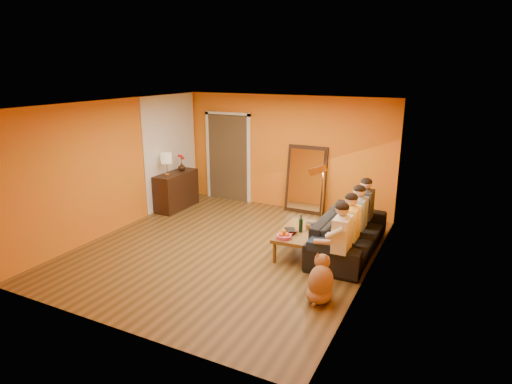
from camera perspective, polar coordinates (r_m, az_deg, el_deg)
The scene contains 27 objects.
room_shell at distance 7.75m, azimuth -2.75°, elevation 2.21°, with size 5.00×5.50×2.60m.
white_accent at distance 10.22m, azimuth -11.26°, elevation 5.37°, with size 0.02×1.90×2.58m, color white.
doorway_recess at distance 10.61m, azimuth -3.39°, elevation 4.68°, with size 1.06×0.30×2.10m, color #3F2D19.
door_jamb_left at distance 10.80m, azimuth -6.34°, elevation 4.81°, with size 0.08×0.06×2.20m, color white.
door_jamb_right at distance 10.24m, azimuth -0.94°, elevation 4.28°, with size 0.08×0.06×2.20m, color white.
door_header at distance 10.34m, azimuth -3.82°, elevation 10.37°, with size 1.22×0.06×0.08m, color white.
mirror_frame at distance 9.66m, azimuth 6.68°, elevation 1.67°, with size 0.92×0.06×1.52m, color black.
mirror_glass at distance 9.63m, azimuth 6.60°, elevation 1.61°, with size 0.78×0.02×1.36m, color white.
sideboard at distance 10.12m, azimuth -10.57°, elevation 0.20°, with size 0.44×1.18×0.85m, color black.
table_lamp at distance 9.72m, azimuth -11.83°, elevation 3.61°, with size 0.24×0.24×0.51m, color beige, non-canonical shape.
sofa at distance 7.82m, azimuth 12.28°, elevation -5.43°, with size 0.91×2.33×0.68m, color black.
coffee_table at distance 7.67m, azimuth 5.70°, elevation -6.59°, with size 0.62×1.22×0.42m, color brown, non-canonical shape.
floor_lamp at distance 8.02m, azimuth 8.85°, elevation -1.80°, with size 0.30×0.24×1.44m, color gold, non-canonical shape.
dog at distance 6.19m, azimuth 8.65°, elevation -11.31°, with size 0.37×0.57×0.67m, color #B0764F, non-canonical shape.
person_far_left at distance 6.79m, azimuth 11.35°, elevation -6.33°, with size 0.70×0.44×1.22m, color silver, non-canonical shape.
person_mid_left at distance 7.28m, azimuth 12.51°, elevation -4.80°, with size 0.70×0.44×1.22m, color #FEDD54, non-canonical shape.
person_mid_right at distance 7.79m, azimuth 13.51°, elevation -3.47°, with size 0.70×0.44×1.22m, color #849BCC, non-canonical shape.
person_far_right at distance 8.30m, azimuth 14.38°, elevation -2.30°, with size 0.70×0.44×1.22m, color #2C2D31, non-canonical shape.
fruit_bowl at distance 7.21m, azimuth 3.74°, elevation -5.60°, with size 0.26×0.26×0.16m, color #CC486F, non-canonical shape.
wine_bottle at distance 7.48m, azimuth 6.00°, elevation -4.21°, with size 0.07×0.07×0.31m, color black.
tumbler at distance 7.65m, azimuth 6.91°, elevation -4.65°, with size 0.10×0.10×0.09m, color #B27F3F.
laptop at distance 7.84m, azimuth 7.89°, elevation -4.39°, with size 0.33×0.21×0.03m, color black.
book_lower at distance 7.48m, azimuth 3.90°, elevation -5.34°, with size 0.18×0.24×0.02m, color black.
book_mid at distance 7.47m, azimuth 4.00°, elevation -5.18°, with size 0.17×0.24×0.02m, color red.
book_upper at distance 7.45m, azimuth 3.88°, elevation -5.08°, with size 0.18×0.24×0.02m, color black.
vase at distance 10.18m, azimuth -9.88°, elevation 3.34°, with size 0.18×0.18×0.18m, color black.
flowers at distance 10.14m, azimuth -9.94°, elevation 4.58°, with size 0.17×0.17×0.39m, color red, non-canonical shape.
Camera 1 is at (3.66, -6.19, 3.19)m, focal length 30.00 mm.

